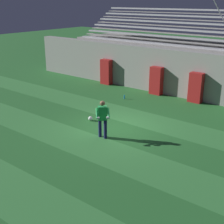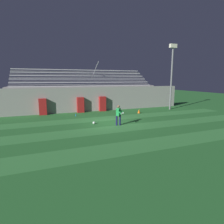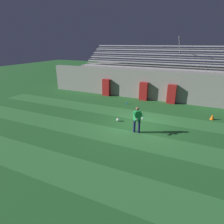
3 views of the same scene
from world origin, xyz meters
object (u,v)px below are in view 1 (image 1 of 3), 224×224
padding_pillar_far_left (106,72)px  water_bottle (124,97)px  padding_pillar_gate_right (196,88)px  soccer_ball (90,118)px  goalkeeper (103,117)px  padding_pillar_gate_left (156,81)px

padding_pillar_far_left → water_bottle: 3.76m
padding_pillar_gate_right → soccer_ball: bearing=-115.1°
goalkeeper → padding_pillar_gate_right: bearing=81.7°
padding_pillar_gate_left → soccer_ball: bearing=-91.7°
padding_pillar_gate_left → goalkeeper: size_ratio=1.03×
padding_pillar_gate_left → padding_pillar_far_left: same height
goalkeeper → water_bottle: (-2.54, 5.07, -0.83)m
padding_pillar_gate_right → padding_pillar_far_left: 6.64m
water_bottle → soccer_ball: bearing=-78.8°
water_bottle → goalkeeper: bearing=-63.4°
soccer_ball → water_bottle: (-0.78, 3.91, 0.01)m
soccer_ball → water_bottle: 3.99m
goalkeeper → padding_pillar_gate_left: bearing=102.5°
padding_pillar_gate_right → soccer_ball: 6.63m
padding_pillar_gate_left → padding_pillar_gate_right: size_ratio=1.00×
padding_pillar_gate_right → soccer_ball: (-2.80, -5.96, -0.75)m
padding_pillar_gate_left → water_bottle: 2.38m
padding_pillar_far_left → goalkeeper: padding_pillar_far_left is taller
goalkeeper → soccer_ball: size_ratio=7.59×
padding_pillar_gate_left → soccer_ball: 6.01m
padding_pillar_far_left → goalkeeper: 9.06m
padding_pillar_gate_left → soccer_ball: padding_pillar_gate_left is taller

